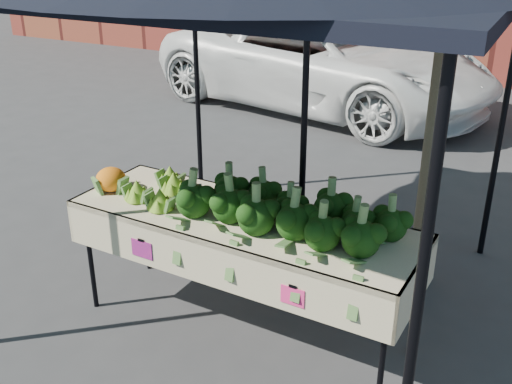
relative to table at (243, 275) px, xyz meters
name	(u,v)px	position (x,y,z in m)	size (l,w,h in m)	color
ground	(250,318)	(-0.02, 0.13, -0.45)	(90.00, 90.00, 0.00)	#323235
table	(243,275)	(0.00, 0.00, 0.00)	(2.44, 0.92, 0.90)	beige
canopy	(262,127)	(-0.09, 0.47, 0.92)	(3.16, 3.16, 2.74)	black
broccoli_heap	(289,205)	(0.32, 0.03, 0.59)	(1.49, 0.59, 0.28)	black
romanesco_cluster	(162,182)	(-0.67, 0.04, 0.56)	(0.45, 0.59, 0.22)	#7BA331
cauliflower_pair	(111,178)	(-1.05, -0.05, 0.55)	(0.22, 0.22, 0.20)	orange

